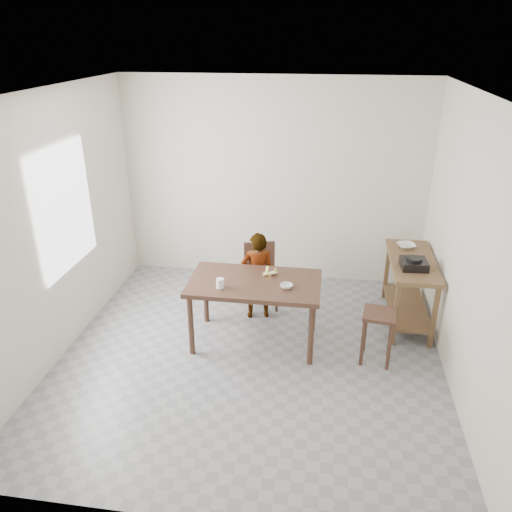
# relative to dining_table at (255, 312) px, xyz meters

# --- Properties ---
(floor) EXTENTS (4.00, 4.00, 0.04)m
(floor) POSITION_rel_dining_table_xyz_m (0.00, -0.30, -0.40)
(floor) COLOR gray
(floor) RESTS_ON ground
(ceiling) EXTENTS (4.00, 4.00, 0.04)m
(ceiling) POSITION_rel_dining_table_xyz_m (0.00, -0.30, 2.35)
(ceiling) COLOR white
(ceiling) RESTS_ON wall_back
(wall_back) EXTENTS (4.00, 0.04, 2.70)m
(wall_back) POSITION_rel_dining_table_xyz_m (0.00, 1.72, 0.98)
(wall_back) COLOR beige
(wall_back) RESTS_ON ground
(wall_front) EXTENTS (4.00, 0.04, 2.70)m
(wall_front) POSITION_rel_dining_table_xyz_m (0.00, -2.32, 0.98)
(wall_front) COLOR beige
(wall_front) RESTS_ON ground
(wall_left) EXTENTS (0.04, 4.00, 2.70)m
(wall_left) POSITION_rel_dining_table_xyz_m (-2.02, -0.30, 0.98)
(wall_left) COLOR beige
(wall_left) RESTS_ON ground
(wall_right) EXTENTS (0.04, 4.00, 2.70)m
(wall_right) POSITION_rel_dining_table_xyz_m (2.02, -0.30, 0.98)
(wall_right) COLOR beige
(wall_right) RESTS_ON ground
(window_pane) EXTENTS (0.02, 1.10, 1.30)m
(window_pane) POSITION_rel_dining_table_xyz_m (-1.97, -0.10, 1.12)
(window_pane) COLOR silver
(window_pane) RESTS_ON wall_left
(dining_table) EXTENTS (1.40, 0.80, 0.75)m
(dining_table) POSITION_rel_dining_table_xyz_m (0.00, 0.00, 0.00)
(dining_table) COLOR #42281D
(dining_table) RESTS_ON floor
(prep_counter) EXTENTS (0.50, 1.20, 0.80)m
(prep_counter) POSITION_rel_dining_table_xyz_m (1.72, 0.70, 0.03)
(prep_counter) COLOR brown
(prep_counter) RESTS_ON floor
(child) EXTENTS (0.45, 0.35, 1.09)m
(child) POSITION_rel_dining_table_xyz_m (-0.05, 0.54, 0.17)
(child) COLOR silver
(child) RESTS_ON floor
(dining_chair) EXTENTS (0.48, 0.48, 0.80)m
(dining_chair) POSITION_rel_dining_table_xyz_m (-0.03, 0.79, 0.02)
(dining_chair) COLOR #42281D
(dining_chair) RESTS_ON floor
(stool) EXTENTS (0.37, 0.37, 0.57)m
(stool) POSITION_rel_dining_table_xyz_m (1.31, -0.16, -0.09)
(stool) COLOR #42281D
(stool) RESTS_ON floor
(glass_tumbler) EXTENTS (0.09, 0.09, 0.10)m
(glass_tumbler) POSITION_rel_dining_table_xyz_m (-0.33, -0.20, 0.43)
(glass_tumbler) COLOR white
(glass_tumbler) RESTS_ON dining_table
(small_bowl) EXTENTS (0.15, 0.15, 0.04)m
(small_bowl) POSITION_rel_dining_table_xyz_m (0.35, -0.10, 0.40)
(small_bowl) COLOR silver
(small_bowl) RESTS_ON dining_table
(banana) EXTENTS (0.20, 0.17, 0.06)m
(banana) POSITION_rel_dining_table_xyz_m (0.15, 0.16, 0.41)
(banana) COLOR #E9BC4D
(banana) RESTS_ON dining_table
(serving_bowl) EXTENTS (0.26, 0.26, 0.05)m
(serving_bowl) POSITION_rel_dining_table_xyz_m (1.68, 1.03, 0.45)
(serving_bowl) COLOR silver
(serving_bowl) RESTS_ON prep_counter
(gas_burner) EXTENTS (0.29, 0.29, 0.09)m
(gas_burner) POSITION_rel_dining_table_xyz_m (1.69, 0.48, 0.47)
(gas_burner) COLOR black
(gas_burner) RESTS_ON prep_counter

